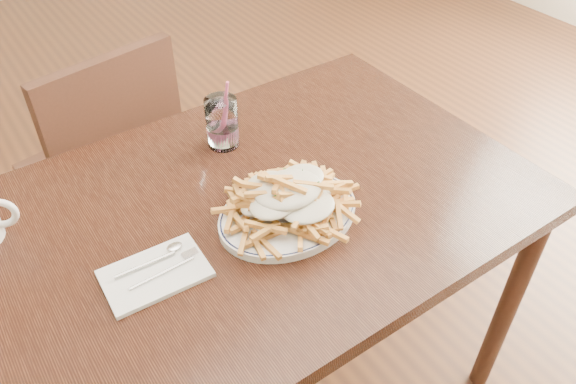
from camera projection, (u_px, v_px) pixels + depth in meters
table at (256, 227)px, 1.25m from camera, size 1.20×0.80×0.75m
chair_far at (110, 161)px, 1.71m from camera, size 0.47×0.47×0.88m
fries_plate at (288, 214)px, 1.15m from camera, size 0.35×0.31×0.02m
loaded_fries at (288, 195)px, 1.12m from camera, size 0.29×0.24×0.08m
napkin at (155, 274)px, 1.04m from camera, size 0.20×0.13×0.01m
cutlery at (153, 269)px, 1.04m from camera, size 0.17×0.06×0.01m
water_glass at (222, 125)px, 1.32m from camera, size 0.08×0.08×0.17m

